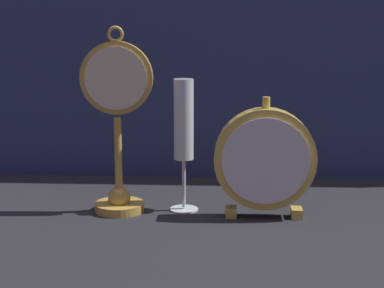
{
  "coord_description": "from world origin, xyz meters",
  "views": [
    {
      "loc": [
        0.06,
        -1.1,
        0.37
      ],
      "look_at": [
        0.0,
        0.08,
        0.13
      ],
      "focal_mm": 60.0,
      "sensor_mm": 36.0,
      "label": 1
    }
  ],
  "objects": [
    {
      "name": "mantel_clock_silver",
      "position": [
        0.13,
        0.03,
        0.11
      ],
      "size": [
        0.18,
        0.04,
        0.22
      ],
      "color": "gold",
      "rests_on": "ground_plane"
    },
    {
      "name": "ground_plane",
      "position": [
        0.0,
        0.0,
        0.0
      ],
      "size": [
        4.0,
        4.0,
        0.0
      ],
      "primitive_type": "plane",
      "color": "#232328"
    },
    {
      "name": "champagne_flute",
      "position": [
        -0.01,
        0.07,
        0.16
      ],
      "size": [
        0.05,
        0.05,
        0.25
      ],
      "color": "silver",
      "rests_on": "ground_plane"
    },
    {
      "name": "pocket_watch_on_stand",
      "position": [
        -0.14,
        0.06,
        0.16
      ],
      "size": [
        0.13,
        0.09,
        0.35
      ],
      "color": "gold",
      "rests_on": "ground_plane"
    },
    {
      "name": "fabric_backdrop_drape",
      "position": [
        0.0,
        0.33,
        0.37
      ],
      "size": [
        1.78,
        0.01,
        0.73
      ],
      "primitive_type": "cube",
      "color": "navy",
      "rests_on": "ground_plane"
    }
  ]
}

